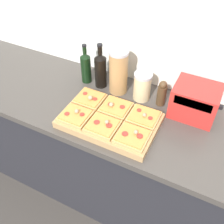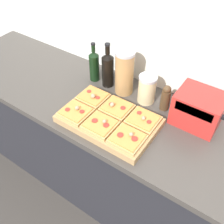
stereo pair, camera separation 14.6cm
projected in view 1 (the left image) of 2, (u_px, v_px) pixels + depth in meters
name	position (u px, v px, depth m)	size (l,w,h in m)	color
ground_plane	(95.00, 220.00, 1.98)	(12.00, 12.00, 0.00)	#3D3833
wall_back	(141.00, 27.00, 1.55)	(6.00, 0.06, 2.50)	silver
kitchen_counter	(114.00, 153.00, 1.88)	(2.63, 0.67, 0.89)	#232328
cutting_board	(110.00, 121.00, 1.47)	(0.53, 0.34, 0.04)	tan
pizza_slice_back_left	(90.00, 99.00, 1.55)	(0.16, 0.15, 0.05)	tan
pizza_slice_back_center	(116.00, 107.00, 1.49)	(0.16, 0.15, 0.05)	tan
pizza_slice_back_right	(144.00, 117.00, 1.44)	(0.16, 0.15, 0.05)	tan
pizza_slice_front_left	(75.00, 116.00, 1.45)	(0.16, 0.15, 0.05)	tan
pizza_slice_front_center	(103.00, 126.00, 1.39)	(0.16, 0.15, 0.05)	tan
pizza_slice_front_right	(132.00, 137.00, 1.33)	(0.16, 0.15, 0.05)	tan
olive_oil_bottle	(86.00, 67.00, 1.69)	(0.07, 0.07, 0.27)	black
wine_bottle	(101.00, 70.00, 1.65)	(0.08, 0.08, 0.30)	black
grain_jar_tall	(118.00, 72.00, 1.59)	(0.12, 0.12, 0.29)	#AD7F4C
grain_jar_short	(142.00, 86.00, 1.58)	(0.11, 0.11, 0.18)	beige
pepper_mill	(162.00, 93.00, 1.55)	(0.06, 0.06, 0.17)	#47331E
toaster_oven	(195.00, 101.00, 1.47)	(0.27, 0.21, 0.19)	red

